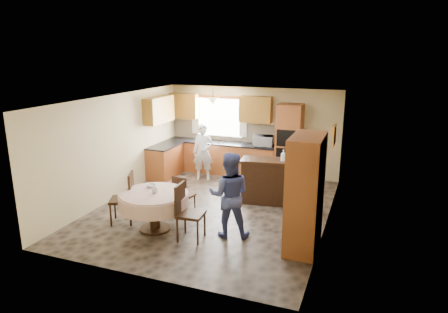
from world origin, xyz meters
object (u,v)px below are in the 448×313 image
sideboard (271,183)px  chair_back (182,193)px  person_sink (203,152)px  person_dining (229,195)px  dining_table (154,201)px  chair_right (186,209)px  chair_left (126,195)px  cupboard (305,193)px  oven_tower (289,143)px

sideboard → chair_back: sideboard is taller
person_sink → person_dining: (1.88, -3.07, 0.05)m
dining_table → chair_right: (0.77, -0.13, -0.01)m
dining_table → chair_left: chair_left is taller
chair_back → dining_table: bearing=88.0°
person_dining → cupboard: bearing=165.4°
chair_back → chair_right: 1.20m
chair_left → person_dining: person_dining is taller
oven_tower → person_sink: bearing=-161.4°
chair_left → chair_back: chair_left is taller
chair_left → oven_tower: bearing=123.8°
chair_left → person_sink: bearing=150.6°
person_dining → sideboard: bearing=-114.1°
oven_tower → chair_right: oven_tower is taller
chair_left → person_dining: (2.22, 0.17, 0.24)m
oven_tower → chair_back: bearing=-117.6°
oven_tower → chair_back: size_ratio=2.39×
chair_right → person_dining: size_ratio=0.65×
chair_back → chair_right: bearing=129.0°
cupboard → chair_back: (-2.74, 0.61, -0.55)m
oven_tower → cupboard: size_ratio=1.02×
oven_tower → cupboard: bearing=-74.3°
dining_table → person_sink: person_sink is taller
sideboard → chair_right: (-1.02, -2.39, 0.11)m
chair_back → person_sink: (-0.56, 2.44, 0.29)m
oven_tower → person_sink: (-2.23, -0.75, -0.28)m
dining_table → sideboard: bearing=51.5°
chair_right → person_dining: bearing=-64.8°
person_dining → person_sink: bearing=-73.7°
chair_right → chair_back: bearing=25.7°
person_sink → chair_left: bearing=-113.7°
sideboard → chair_left: chair_left is taller
sideboard → cupboard: size_ratio=0.66×
dining_table → chair_left: 0.74m
oven_tower → dining_table: (-1.84, -4.09, -0.45)m
oven_tower → dining_table: size_ratio=1.54×
sideboard → chair_left: (-2.53, -2.15, 0.10)m
chair_back → person_sink: 2.52m
sideboard → dining_table: bearing=-136.5°
cupboard → person_dining: 1.44m
sideboard → chair_back: 2.12m
sideboard → chair_back: bearing=-148.1°
dining_table → person_sink: bearing=96.7°
dining_table → chair_back: size_ratio=1.55×
sideboard → cupboard: 2.32m
chair_left → person_sink: size_ratio=0.69×
sideboard → person_sink: person_sink is taller
oven_tower → chair_left: size_ratio=1.98×
oven_tower → person_sink: oven_tower is taller
chair_right → person_dining: 0.85m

